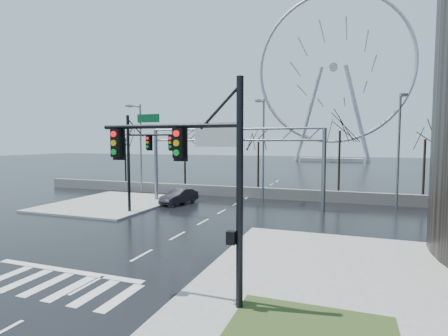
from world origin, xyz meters
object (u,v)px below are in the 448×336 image
at_px(signal_mast_far, 140,154).
at_px(car, 179,196).
at_px(signal_mast_near, 202,170).
at_px(sign_gantry, 229,149).
at_px(ferris_wheel, 333,73).

height_order(signal_mast_far, car, signal_mast_far).
relative_size(signal_mast_near, sign_gantry, 0.49).
distance_m(signal_mast_near, car, 21.38).
height_order(signal_mast_far, ferris_wheel, ferris_wheel).
height_order(sign_gantry, car, sign_gantry).
xyz_separation_m(ferris_wheel, car, (-10.11, -80.75, -25.44)).
distance_m(sign_gantry, ferris_wheel, 82.91).
xyz_separation_m(signal_mast_far, car, (0.76, 5.29, -4.14)).
bearing_deg(signal_mast_near, sign_gantry, 106.19).
bearing_deg(car, sign_gantry, 21.07).
relative_size(sign_gantry, ferris_wheel, 0.32).
xyz_separation_m(signal_mast_far, ferris_wheel, (10.87, 86.04, 21.30)).
relative_size(sign_gantry, car, 3.87).
distance_m(signal_mast_near, sign_gantry, 19.79).
xyz_separation_m(signal_mast_near, car, (-10.25, 18.29, -4.18)).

